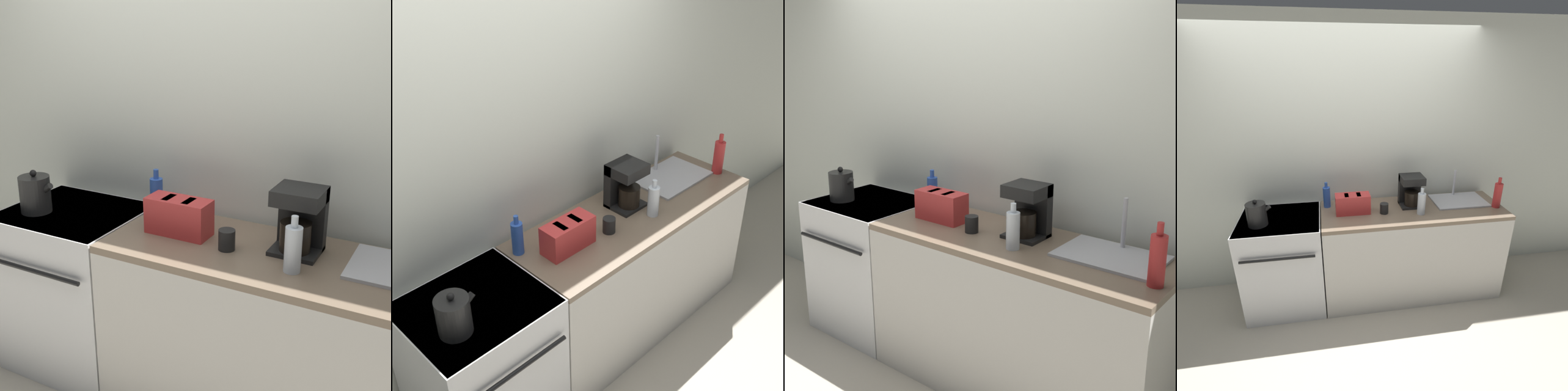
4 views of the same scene
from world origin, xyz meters
TOP-DOWN VIEW (x-y plane):
  - wall_back at (0.00, 0.68)m, footprint 8.00×0.05m
  - stove at (-0.62, 0.31)m, footprint 0.71×0.67m
  - counter_block at (0.62, 0.31)m, footprint 1.73×0.62m
  - kettle at (-0.78, 0.22)m, footprint 0.21×0.16m
  - toaster at (0.04, 0.32)m, footprint 0.31×0.14m
  - coffee_maker at (0.61, 0.40)m, footprint 0.21×0.20m
  - bottle_blue at (-0.19, 0.49)m, footprint 0.07×0.07m
  - bottle_clear at (0.65, 0.20)m, footprint 0.07×0.07m
  - cup_black at (0.32, 0.26)m, footprint 0.08×0.08m

SIDE VIEW (x-z plane):
  - counter_block at x=0.62m, z-range 0.00..0.92m
  - stove at x=-0.62m, z-range 0.01..0.94m
  - cup_black at x=0.32m, z-range 0.92..1.02m
  - toaster at x=0.04m, z-range 0.93..1.10m
  - kettle at x=-0.78m, z-range 0.91..1.14m
  - bottle_clear at x=0.65m, z-range 0.90..1.15m
  - bottle_blue at x=-0.19m, z-range 0.90..1.15m
  - coffee_maker at x=0.61m, z-range 0.93..1.23m
  - wall_back at x=0.00m, z-range 0.00..2.60m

